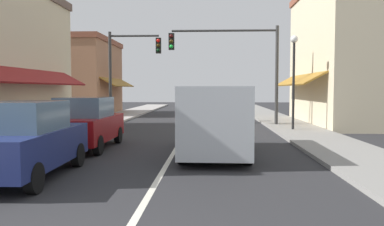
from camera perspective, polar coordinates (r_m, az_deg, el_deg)
name	(u,v)px	position (r m, az deg, el deg)	size (l,w,h in m)	color
ground_plane	(189,127)	(21.38, -0.48, -2.01)	(80.00, 80.00, 0.00)	#28282B
sidewalk_left	(89,125)	(22.37, -14.70, -1.73)	(2.60, 56.00, 0.12)	#A39E99
sidewalk_right	(291,126)	(21.77, 14.14, -1.86)	(2.60, 56.00, 0.12)	gray
lane_center_stripe	(189,127)	(21.38, -0.48, -2.00)	(0.14, 52.00, 0.01)	silver
storefront_right_block	(352,54)	(24.71, 22.11, 7.91)	(6.33, 10.20, 8.12)	beige
storefront_far_left	(86,77)	(32.83, -15.12, 5.08)	(5.41, 8.20, 6.05)	#9E6B4C
parked_car_nearest_left	(24,140)	(9.79, -23.17, -3.65)	(1.86, 4.14, 1.77)	navy
parked_car_second_left	(86,123)	(13.97, -15.12, -1.44)	(1.81, 4.11, 1.77)	maroon
van_in_lane	(216,118)	(12.23, 3.43, -0.74)	(2.09, 5.22, 2.12)	#B2B7BC
traffic_signal_mast_arm	(238,57)	(21.85, 6.62, 8.11)	(6.00, 0.50, 5.49)	#333333
traffic_signal_left_corner	(127,63)	(23.77, -9.36, 7.18)	(3.17, 0.50, 5.44)	#333333
street_lamp_right_mid	(294,67)	(19.46, 14.54, 6.51)	(0.36, 0.36, 4.59)	black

